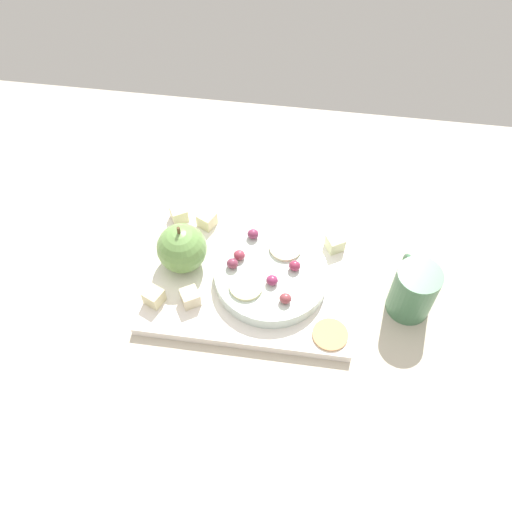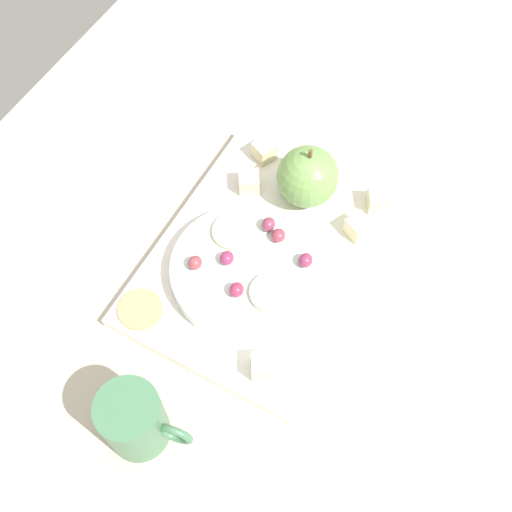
% 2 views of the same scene
% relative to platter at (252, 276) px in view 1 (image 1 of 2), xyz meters
% --- Properties ---
extents(table, '(1.38, 0.87, 0.04)m').
position_rel_platter_xyz_m(table, '(0.01, -0.01, -0.03)').
color(table, '#BFB4A0').
rests_on(table, ground).
extents(platter, '(0.33, 0.25, 0.02)m').
position_rel_platter_xyz_m(platter, '(0.00, 0.00, 0.00)').
color(platter, white).
rests_on(platter, table).
extents(serving_dish, '(0.18, 0.18, 0.02)m').
position_rel_platter_xyz_m(serving_dish, '(0.03, -0.01, 0.02)').
color(serving_dish, silver).
rests_on(serving_dish, platter).
extents(apple_whole, '(0.08, 0.08, 0.08)m').
position_rel_platter_xyz_m(apple_whole, '(-0.11, 0.00, 0.05)').
color(apple_whole, '#6FA050').
rests_on(apple_whole, platter).
extents(apple_stem, '(0.01, 0.01, 0.01)m').
position_rel_platter_xyz_m(apple_stem, '(-0.11, 0.00, 0.09)').
color(apple_stem, brown).
rests_on(apple_stem, apple_whole).
extents(cheese_cube_0, '(0.04, 0.04, 0.03)m').
position_rel_platter_xyz_m(cheese_cube_0, '(0.13, 0.07, 0.02)').
color(cheese_cube_0, beige).
rests_on(cheese_cube_0, platter).
extents(cheese_cube_1, '(0.03, 0.03, 0.03)m').
position_rel_platter_xyz_m(cheese_cube_1, '(-0.09, 0.09, 0.02)').
color(cheese_cube_1, beige).
rests_on(cheese_cube_1, platter).
extents(cheese_cube_2, '(0.03, 0.03, 0.03)m').
position_rel_platter_xyz_m(cheese_cube_2, '(-0.14, -0.07, 0.02)').
color(cheese_cube_2, beige).
rests_on(cheese_cube_2, platter).
extents(cheese_cube_3, '(0.04, 0.04, 0.03)m').
position_rel_platter_xyz_m(cheese_cube_3, '(-0.14, 0.09, 0.02)').
color(cheese_cube_3, beige).
rests_on(cheese_cube_3, platter).
extents(cheese_cube_4, '(0.04, 0.04, 0.03)m').
position_rel_platter_xyz_m(cheese_cube_4, '(-0.08, -0.07, 0.02)').
color(cheese_cube_4, beige).
rests_on(cheese_cube_4, platter).
extents(cracker_0, '(0.05, 0.05, 0.00)m').
position_rel_platter_xyz_m(cracker_0, '(0.13, -0.09, 0.01)').
color(cracker_0, tan).
rests_on(cracker_0, platter).
extents(grape_0, '(0.02, 0.02, 0.02)m').
position_rel_platter_xyz_m(grape_0, '(0.04, -0.03, 0.04)').
color(grape_0, '#902F58').
rests_on(grape_0, serving_dish).
extents(grape_1, '(0.02, 0.02, 0.02)m').
position_rel_platter_xyz_m(grape_1, '(-0.01, 0.05, 0.04)').
color(grape_1, '#863154').
rests_on(grape_1, serving_dish).
extents(grape_2, '(0.02, 0.02, 0.02)m').
position_rel_platter_xyz_m(grape_2, '(0.06, -0.06, 0.04)').
color(grape_2, '#923F46').
rests_on(grape_2, serving_dish).
extents(grape_3, '(0.02, 0.02, 0.02)m').
position_rel_platter_xyz_m(grape_3, '(0.07, 0.00, 0.04)').
color(grape_3, '#982E4D').
rests_on(grape_3, serving_dish).
extents(grape_4, '(0.02, 0.02, 0.02)m').
position_rel_platter_xyz_m(grape_4, '(-0.02, 0.01, 0.04)').
color(grape_4, '#9B384C').
rests_on(grape_4, serving_dish).
extents(grape_5, '(0.02, 0.02, 0.02)m').
position_rel_platter_xyz_m(grape_5, '(-0.03, -0.01, 0.04)').
color(grape_5, '#83364E').
rests_on(grape_5, serving_dish).
extents(apple_slice_0, '(0.05, 0.05, 0.01)m').
position_rel_platter_xyz_m(apple_slice_0, '(0.05, 0.04, 0.03)').
color(apple_slice_0, beige).
rests_on(apple_slice_0, serving_dish).
extents(apple_slice_1, '(0.05, 0.05, 0.01)m').
position_rel_platter_xyz_m(apple_slice_1, '(-0.00, -0.04, 0.03)').
color(apple_slice_1, beige).
rests_on(apple_slice_1, serving_dish).
extents(cup, '(0.07, 0.10, 0.09)m').
position_rel_platter_xyz_m(cup, '(0.25, -0.02, 0.04)').
color(cup, '#437550').
rests_on(cup, table).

